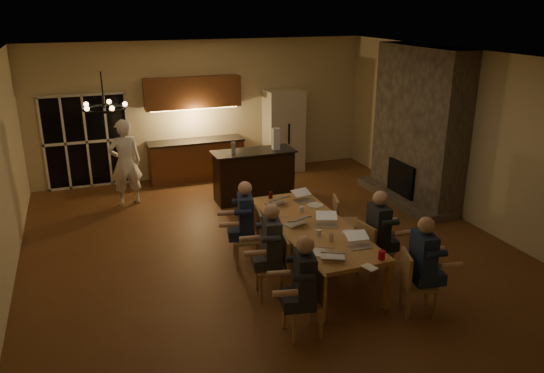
{
  "coord_description": "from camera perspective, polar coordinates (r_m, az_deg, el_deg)",
  "views": [
    {
      "loc": [
        -2.8,
        -7.74,
        3.99
      ],
      "look_at": [
        0.17,
        0.3,
        1.01
      ],
      "focal_mm": 35.0,
      "sensor_mm": 36.0,
      "label": 1
    }
  ],
  "objects": [
    {
      "name": "standing_person",
      "position": [
        11.22,
        -15.51,
        2.49
      ],
      "size": [
        0.71,
        0.52,
        1.8
      ],
      "primitive_type": "imported",
      "rotation": [
        0.0,
        0.0,
        3.28
      ],
      "color": "white",
      "rests_on": "ground"
    },
    {
      "name": "redcup_near",
      "position": [
        7.26,
        11.71,
        -7.24
      ],
      "size": [
        0.09,
        0.09,
        0.12
      ],
      "primitive_type": "cylinder",
      "color": "#B70C1E",
      "rests_on": "dining_table"
    },
    {
      "name": "fireplace",
      "position": [
        11.31,
        15.48,
        6.28
      ],
      "size": [
        0.58,
        2.5,
        3.2
      ],
      "primitive_type": "cube",
      "color": "#645B4E",
      "rests_on": "ground"
    },
    {
      "name": "bar_blender",
      "position": [
        11.08,
        0.41,
        5.16
      ],
      "size": [
        0.15,
        0.15,
        0.45
      ],
      "primitive_type": "cube",
      "rotation": [
        0.0,
        0.0,
        -0.07
      ],
      "color": "silver",
      "rests_on": "bar_island"
    },
    {
      "name": "chandelier",
      "position": [
        6.95,
        -17.6,
        8.01
      ],
      "size": [
        0.54,
        0.54,
        0.03
      ],
      "primitive_type": "torus",
      "color": "black",
      "rests_on": "ceiling"
    },
    {
      "name": "refrigerator",
      "position": [
        13.13,
        1.27,
        6.01
      ],
      "size": [
        0.9,
        0.68,
        2.0
      ],
      "primitive_type": "cube",
      "color": "beige",
      "rests_on": "ground"
    },
    {
      "name": "chair_right_near",
      "position": [
        7.46,
        15.59,
        -9.99
      ],
      "size": [
        0.56,
        0.56,
        0.89
      ],
      "primitive_type": null,
      "rotation": [
        0.0,
        0.0,
        1.25
      ],
      "color": "#A87F54",
      "rests_on": "ground"
    },
    {
      "name": "dining_table",
      "position": [
        8.36,
        4.33,
        -6.51
      ],
      "size": [
        1.1,
        2.94,
        0.75
      ],
      "primitive_type": "cube",
      "color": "#C57E4F",
      "rests_on": "ground"
    },
    {
      "name": "laptop_c",
      "position": [
        8.17,
        2.45,
        -3.35
      ],
      "size": [
        0.4,
        0.37,
        0.23
      ],
      "primitive_type": null,
      "rotation": [
        0.0,
        0.0,
        3.5
      ],
      "color": "silver",
      "rests_on": "dining_table"
    },
    {
      "name": "french_doors",
      "position": [
        12.56,
        -19.29,
        4.56
      ],
      "size": [
        1.86,
        0.08,
        2.1
      ],
      "primitive_type": "cube",
      "color": "black",
      "rests_on": "ground"
    },
    {
      "name": "laptop_d",
      "position": [
        8.15,
        5.93,
        -3.48
      ],
      "size": [
        0.4,
        0.38,
        0.23
      ],
      "primitive_type": null,
      "rotation": [
        0.0,
        0.0,
        -0.37
      ],
      "color": "silver",
      "rests_on": "dining_table"
    },
    {
      "name": "laptop_f",
      "position": [
        9.12,
        3.53,
        -0.91
      ],
      "size": [
        0.37,
        0.33,
        0.23
      ],
      "primitive_type": null,
      "rotation": [
        0.0,
        0.0,
        0.19
      ],
      "color": "silver",
      "rests_on": "dining_table"
    },
    {
      "name": "can_cola",
      "position": [
        9.26,
        -0.16,
        -0.91
      ],
      "size": [
        0.07,
        0.07,
        0.12
      ],
      "primitive_type": "cylinder",
      "color": "#3F0F0C",
      "rests_on": "dining_table"
    },
    {
      "name": "mug_mid",
      "position": [
        8.65,
        3.19,
        -2.48
      ],
      "size": [
        0.07,
        0.07,
        0.1
      ],
      "primitive_type": "cylinder",
      "color": "white",
      "rests_on": "dining_table"
    },
    {
      "name": "plate_left",
      "position": [
        7.32,
        5.14,
        -7.11
      ],
      "size": [
        0.26,
        0.26,
        0.02
      ],
      "primitive_type": "cylinder",
      "color": "white",
      "rests_on": "dining_table"
    },
    {
      "name": "person_left_near",
      "position": [
        6.61,
        3.5,
        -10.83
      ],
      "size": [
        0.71,
        0.71,
        1.38
      ],
      "primitive_type": null,
      "rotation": [
        0.0,
        0.0,
        -1.78
      ],
      "color": "#24272E",
      "rests_on": "ground"
    },
    {
      "name": "person_left_far",
      "position": [
        8.42,
        -2.86,
        -3.93
      ],
      "size": [
        0.71,
        0.71,
        1.38
      ],
      "primitive_type": null,
      "rotation": [
        0.0,
        0.0,
        -1.77
      ],
      "color": "#1F314E",
      "rests_on": "ground"
    },
    {
      "name": "redcup_mid",
      "position": [
        8.39,
        0.18,
        -3.1
      ],
      "size": [
        0.1,
        0.1,
        0.12
      ],
      "primitive_type": "cylinder",
      "color": "#B70C1E",
      "rests_on": "dining_table"
    },
    {
      "name": "mug_front",
      "position": [
        7.81,
        5.04,
        -5.0
      ],
      "size": [
        0.07,
        0.07,
        0.1
      ],
      "primitive_type": "cylinder",
      "color": "white",
      "rests_on": "dining_table"
    },
    {
      "name": "back_wall",
      "position": [
        12.8,
        -7.35,
        8.27
      ],
      "size": [
        8.0,
        0.04,
        3.2
      ],
      "primitive_type": "cube",
      "color": "beige",
      "rests_on": "ground"
    },
    {
      "name": "notepad",
      "position": [
        7.03,
        10.45,
        -8.54
      ],
      "size": [
        0.19,
        0.23,
        0.01
      ],
      "primitive_type": "cube",
      "rotation": [
        0.0,
        0.0,
        0.29
      ],
      "color": "white",
      "rests_on": "dining_table"
    },
    {
      "name": "right_wall",
      "position": [
        10.59,
        20.62,
        4.9
      ],
      "size": [
        0.04,
        9.0,
        3.2
      ],
      "primitive_type": "cube",
      "color": "beige",
      "rests_on": "ground"
    },
    {
      "name": "chair_right_mid",
      "position": [
        8.26,
        11.06,
        -6.62
      ],
      "size": [
        0.5,
        0.5,
        0.89
      ],
      "primitive_type": null,
      "rotation": [
        0.0,
        0.0,
        1.71
      ],
      "color": "#A87F54",
      "rests_on": "ground"
    },
    {
      "name": "mug_back",
      "position": [
        8.7,
        0.05,
        -2.34
      ],
      "size": [
        0.07,
        0.07,
        0.1
      ],
      "primitive_type": "cylinder",
      "color": "white",
      "rests_on": "dining_table"
    },
    {
      "name": "can_silver",
      "position": [
        7.66,
        6.42,
        -5.47
      ],
      "size": [
        0.06,
        0.06,
        0.12
      ],
      "primitive_type": "cylinder",
      "color": "#B2B2B7",
      "rests_on": "dining_table"
    },
    {
      "name": "chair_right_far",
      "position": [
        9.15,
        8.04,
        -3.81
      ],
      "size": [
        0.55,
        0.55,
        0.89
      ],
      "primitive_type": null,
      "rotation": [
        0.0,
        0.0,
        1.27
      ],
      "color": "#A87F54",
      "rests_on": "ground"
    },
    {
      "name": "chair_left_far",
      "position": [
        8.47,
        -2.72,
        -5.58
      ],
      "size": [
        0.51,
        0.51,
        0.89
      ],
      "primitive_type": null,
      "rotation": [
        0.0,
        0.0,
        -1.75
      ],
      "color": "#A87F54",
      "rests_on": "ground"
    },
    {
      "name": "laptop_e",
      "position": [
        8.99,
        0.38,
        -1.17
      ],
      "size": [
        0.39,
        0.36,
        0.23
      ],
      "primitive_type": null,
      "rotation": [
        0.0,
        0.0,
        3.44
      ],
      "color": "silver",
      "rests_on": "dining_table"
    },
    {
      "name": "chair_left_near",
      "position": [
        6.78,
        3.34,
        -12.36
      ],
      "size": [
        0.45,
        0.45,
        0.89
      ],
      "primitive_type": null,
      "rotation": [
        0.0,
        0.0,
        -1.6
      ],
      "color": "#A87F54",
      "rests_on": "ground"
    },
    {
      "name": "plate_near",
      "position": [
        7.97,
        8.34,
        -4.96
      ],
      "size": [
        0.24,
        0.24,
        0.02
      ],
      "primitive_type": "cylinder",
      "color": "white",
      "rests_on": "dining_table"
    },
    {
      "name": "kitchenette",
      "position": [
        12.51,
        -8.28,
        6.1
      ],
      "size": [
        2.24,
        0.68,
        2.4
      ],
      "primitive_type": null,
      "color": "brown",
      "rests_on": "ground"
    },
    {
      "name": "person_right_mid",
      "position": [
        8.17,
        11.31,
        -5.05
      ],
      "size": [
        0.65,
        0.65,
        1.38
      ],
      "primitive_type": null,
      "rotation": [
        0.0,
        0.0,
        1.48
      ],
      "color": "#24272E",
      "rests_on": "ground"
    },
    {
      "name": "ceiling",
      "position": [
        8.27,
        -0.39,
        13.84
      ],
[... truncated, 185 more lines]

